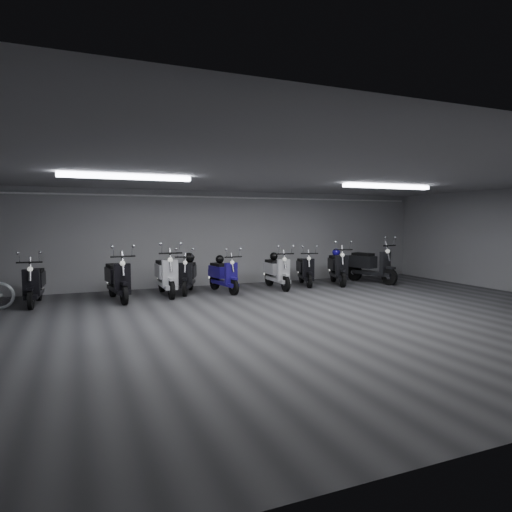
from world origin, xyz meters
name	(u,v)px	position (x,y,z in m)	size (l,w,h in m)	color
floor	(294,319)	(0.00, 0.00, -0.01)	(14.00, 10.00, 0.01)	#353537
ceiling	(295,175)	(0.00, 0.00, 2.80)	(14.00, 10.00, 0.01)	gray
back_wall	(217,238)	(0.00, 5.00, 1.40)	(14.00, 0.01, 2.80)	gray
fluor_strip_left	(126,177)	(-3.00, 1.00, 2.74)	(2.40, 0.18, 0.08)	white
fluor_strip_right	(387,186)	(3.00, 1.00, 2.74)	(2.40, 0.18, 0.08)	white
conduit	(218,197)	(0.00, 4.92, 2.62)	(0.05, 0.05, 13.60)	white
scooter_0	(34,277)	(-4.81, 3.56, 0.64)	(0.57, 1.72, 1.28)	black
scooter_1	(118,272)	(-3.00, 3.39, 0.69)	(0.62, 1.86, 1.38)	black
scooter_2	(166,268)	(-1.79, 3.67, 0.71)	(0.63, 1.90, 1.41)	silver
scooter_3	(188,270)	(-1.17, 3.87, 0.63)	(0.56, 1.68, 1.25)	black
scooter_4	(224,270)	(-0.26, 3.60, 0.62)	(0.55, 1.66, 1.23)	navy
scooter_6	(277,266)	(1.35, 3.64, 0.64)	(0.57, 1.72, 1.28)	silver
scooter_7	(305,265)	(2.39, 3.88, 0.62)	(0.55, 1.66, 1.24)	black
scooter_8	(338,262)	(3.40, 3.67, 0.68)	(0.61, 1.83, 1.36)	black
scooter_9	(372,259)	(4.55, 3.58, 0.74)	(0.66, 1.98, 1.47)	black
helmet_0	(189,258)	(-1.09, 4.09, 0.92)	(0.29, 0.29, 0.29)	black
helmet_1	(336,252)	(3.48, 3.91, 0.96)	(0.24, 0.24, 0.24)	#180C8E
helmet_2	(274,256)	(1.35, 3.88, 0.91)	(0.23, 0.23, 0.23)	black
helmet_3	(220,259)	(-0.29, 3.83, 0.88)	(0.23, 0.23, 0.23)	black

